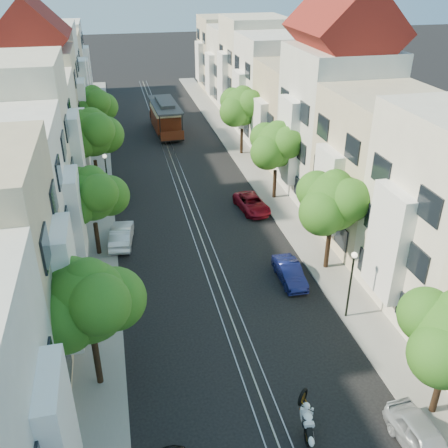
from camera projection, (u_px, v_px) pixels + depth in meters
ground at (176, 170)px, 47.51m from camera, size 200.00×200.00×0.00m
sidewalk_east at (249, 164)px, 48.89m from camera, size 2.50×80.00×0.12m
sidewalk_west at (98, 176)px, 46.07m from camera, size 2.50×80.00×0.12m
rail_left at (170, 171)px, 47.40m from camera, size 0.06×80.00×0.02m
rail_slot at (176, 170)px, 47.50m from camera, size 0.06×80.00×0.02m
rail_right at (182, 170)px, 47.61m from camera, size 0.06×80.00×0.02m
lane_line at (176, 170)px, 47.51m from camera, size 0.08×80.00×0.01m
townhouses_east at (298, 109)px, 47.29m from camera, size 7.75×72.00×12.00m
townhouses_west at (36, 127)px, 42.74m from camera, size 7.75×72.00×11.76m
tree_e_b at (334, 203)px, 30.32m from camera, size 4.93×4.08×6.68m
tree_e_c at (277, 146)px, 39.85m from camera, size 4.84×3.99×6.52m
tree_e_d at (243, 107)px, 49.18m from camera, size 5.01×4.16×6.85m
tree_w_a at (89, 303)px, 21.51m from camera, size 4.93×4.08×6.68m
tree_w_b at (92, 196)px, 31.99m from camera, size 4.72×3.87×6.27m
tree_w_c at (92, 134)px, 41.13m from camera, size 5.13×4.28×7.09m
tree_w_d at (94, 105)px, 50.82m from camera, size 4.84×3.99×6.52m
lamp_east at (352, 275)px, 26.75m from camera, size 0.32×0.32×4.16m
lamp_west at (106, 171)px, 39.78m from camera, size 0.32×0.32×4.16m
sportbike_rider at (306, 417)px, 20.80m from camera, size 0.77×2.06×1.80m
cable_car at (165, 115)px, 56.85m from camera, size 3.13×8.94×3.40m
parked_car_e_near at (424, 441)px, 20.10m from camera, size 1.85×4.11×1.37m
parked_car_e_mid at (290, 272)px, 31.00m from camera, size 1.33×3.72×1.22m
parked_car_e_far at (252, 204)px, 39.75m from camera, size 2.44×4.42×1.17m
parked_car_w_mid at (122, 235)px, 35.08m from camera, size 1.95×4.27×1.36m
parked_car_w_far at (118, 194)px, 41.33m from camera, size 1.42×3.41×1.15m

